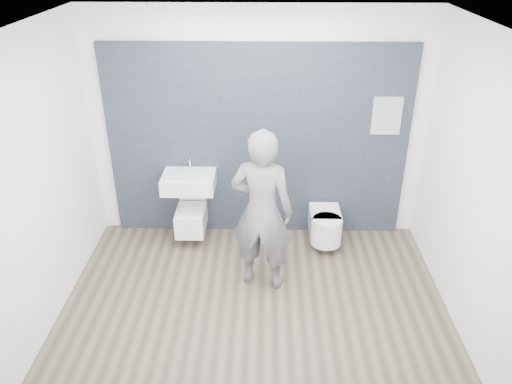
{
  "coord_description": "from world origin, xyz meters",
  "views": [
    {
      "loc": [
        0.1,
        -4.11,
        3.49
      ],
      "look_at": [
        0.0,
        0.6,
        1.0
      ],
      "focal_mm": 35.0,
      "sensor_mm": 36.0,
      "label": 1
    }
  ],
  "objects_px": {
    "toilet_square": "(191,217)",
    "toilet_rounded": "(325,225)",
    "visitor": "(262,211)",
    "washbasin": "(189,181)"
  },
  "relations": [
    {
      "from": "toilet_rounded",
      "to": "visitor",
      "type": "xyz_separation_m",
      "value": [
        -0.77,
        -0.77,
        0.63
      ]
    },
    {
      "from": "washbasin",
      "to": "visitor",
      "type": "relative_size",
      "value": 0.35
    },
    {
      "from": "toilet_square",
      "to": "visitor",
      "type": "relative_size",
      "value": 0.37
    },
    {
      "from": "visitor",
      "to": "toilet_rounded",
      "type": "bearing_deg",
      "value": -122.22
    },
    {
      "from": "toilet_rounded",
      "to": "visitor",
      "type": "bearing_deg",
      "value": -135.24
    },
    {
      "from": "visitor",
      "to": "washbasin",
      "type": "bearing_deg",
      "value": -30.92
    },
    {
      "from": "toilet_square",
      "to": "toilet_rounded",
      "type": "height_order",
      "value": "toilet_square"
    },
    {
      "from": "washbasin",
      "to": "toilet_rounded",
      "type": "relative_size",
      "value": 0.99
    },
    {
      "from": "washbasin",
      "to": "toilet_rounded",
      "type": "distance_m",
      "value": 1.75
    },
    {
      "from": "washbasin",
      "to": "toilet_square",
      "type": "distance_m",
      "value": 0.5
    }
  ]
}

